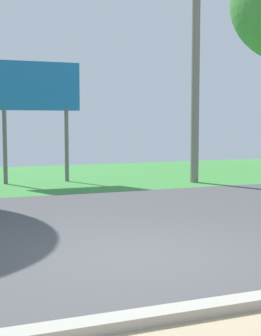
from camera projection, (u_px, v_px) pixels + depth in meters
The scene contains 3 objects.
ground_plane at pixel (84, 220), 9.44m from camera, with size 40.00×22.00×0.20m.
utility_pole at pixel (195, 72), 14.57m from camera, with size 1.80×0.24×6.05m.
roadside_billboard at pixel (36, 95), 14.57m from camera, with size 2.60×0.12×3.50m.
Camera 1 is at (-2.58, -6.03, 1.81)m, focal length 54.08 mm.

